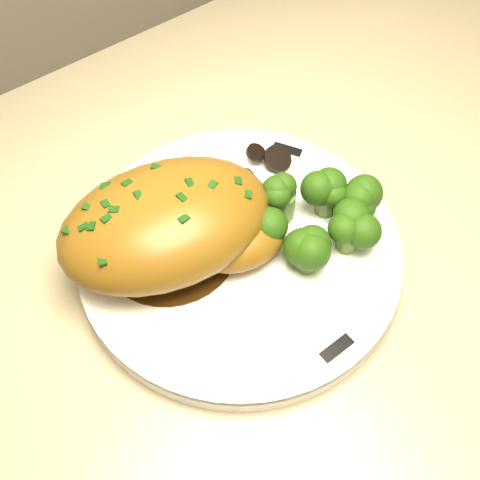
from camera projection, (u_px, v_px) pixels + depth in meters
counter at (415, 246)px, 1.07m from camera, size 1.92×0.64×0.95m
plate at (240, 252)px, 0.56m from camera, size 0.32×0.32×0.02m
rim_accent_0 at (287, 150)px, 0.62m from camera, size 0.03×0.03×0.00m
rim_accent_1 at (98, 262)px, 0.54m from camera, size 0.02×0.03×0.00m
rim_accent_2 at (337, 348)px, 0.49m from camera, size 0.03×0.01×0.00m
gravy_pool at (170, 247)px, 0.55m from camera, size 0.13×0.13×0.00m
chicken_breast at (174, 225)px, 0.52m from camera, size 0.21×0.17×0.07m
mushroom_pile at (245, 197)px, 0.58m from camera, size 0.11×0.08×0.03m
broccoli_florets at (316, 217)px, 0.54m from camera, size 0.12×0.09×0.05m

